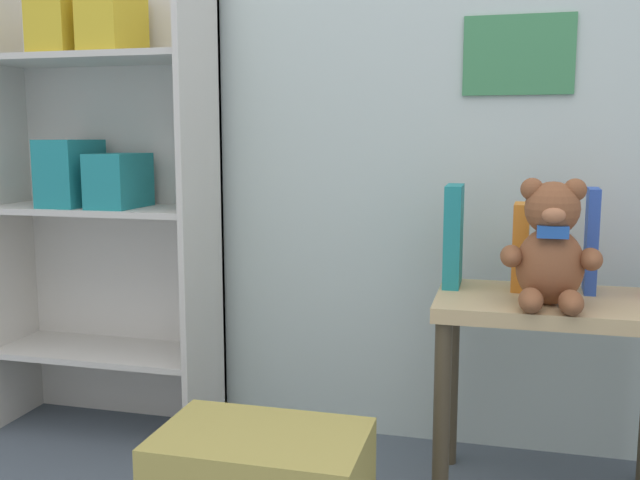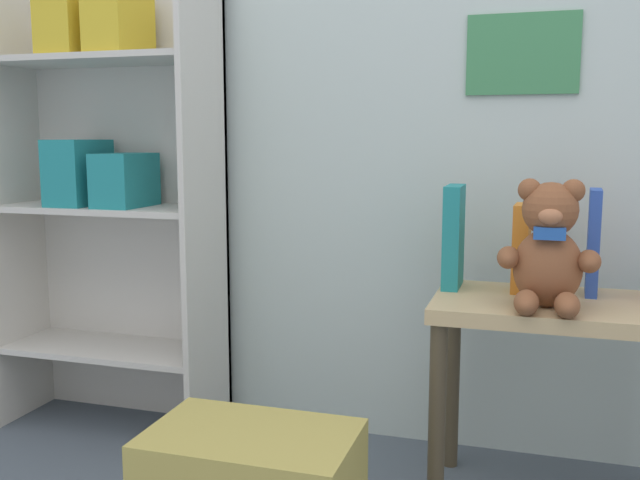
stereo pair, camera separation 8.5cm
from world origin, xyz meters
TOP-DOWN VIEW (x-y plane):
  - wall_back at (0.00, 1.36)m, footprint 4.80×0.07m
  - bookshelf_side at (-0.99, 1.20)m, footprint 0.69×0.29m
  - display_table at (0.33, 1.04)m, footprint 0.57×0.37m
  - teddy_bear at (0.31, 0.96)m, footprint 0.22×0.21m
  - book_standing_teal at (0.08, 1.13)m, footprint 0.04×0.14m
  - book_standing_orange at (0.24, 1.13)m, footprint 0.04×0.11m
  - book_standing_blue at (0.41, 1.14)m, footprint 0.03×0.11m

SIDE VIEW (x-z plane):
  - display_table at x=0.33m, z-range 0.17..0.69m
  - book_standing_orange at x=0.24m, z-range 0.52..0.74m
  - book_standing_blue at x=0.41m, z-range 0.52..0.78m
  - book_standing_teal at x=0.08m, z-range 0.52..0.79m
  - teddy_bear at x=0.31m, z-range 0.51..0.80m
  - bookshelf_side at x=-0.99m, z-range 0.10..1.49m
  - wall_back at x=0.00m, z-range 0.00..2.50m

